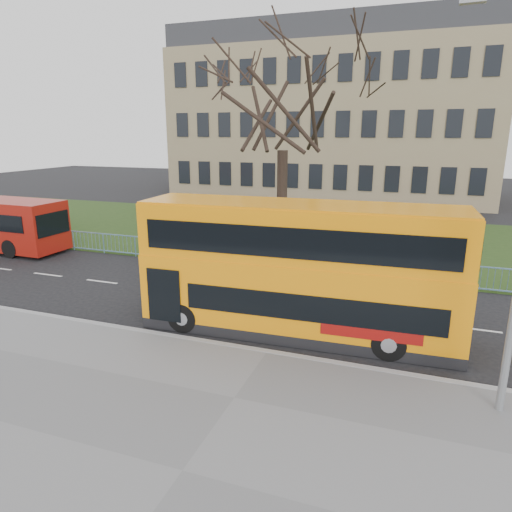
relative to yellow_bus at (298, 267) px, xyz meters
The scene contains 8 objects.
ground 2.31m from the yellow_bus, 144.87° to the right, with size 120.00×120.00×0.00m, color black.
pavement 7.39m from the yellow_bus, 93.37° to the right, with size 80.00×10.50×0.12m, color slate.
kerb 2.89m from the yellow_bus, 102.69° to the right, with size 80.00×0.20×0.14m, color gray.
grass_verge 14.19m from the yellow_bus, 91.70° to the left, with size 80.00×15.40×0.08m, color #203714.
guard_railing 6.55m from the yellow_bus, 93.76° to the left, with size 40.00×0.12×1.10m, color #6896B9, non-canonical shape.
bare_tree 11.12m from the yellow_bus, 109.38° to the left, with size 8.95×8.95×12.78m, color black, non-canonical shape.
civic_building 35.45m from the yellow_bus, 98.87° to the left, with size 30.00×15.00×14.00m, color #877455.
yellow_bus is the anchor object (origin of this frame).
Camera 1 is at (3.78, -13.17, 6.37)m, focal length 32.00 mm.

